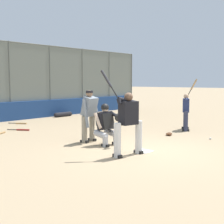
{
  "coord_description": "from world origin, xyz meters",
  "views": [
    {
      "loc": [
        6.98,
        4.97,
        1.95
      ],
      "look_at": [
        0.19,
        -1.0,
        1.05
      ],
      "focal_mm": 50.0,
      "sensor_mm": 36.0,
      "label": 1
    }
  ],
  "objects_px": {
    "batter_on_deck": "(186,110)",
    "baseball_loose": "(210,139)",
    "fielding_glove_on_dirt": "(169,134)",
    "equipment_bag_dugout_side": "(63,114)",
    "spare_bat_third_base_side": "(20,123)",
    "batter_at_plate": "(128,121)",
    "spare_bat_near_backstop": "(21,130)",
    "umpire_home": "(89,114)",
    "catcher_behind_plate": "(107,124)",
    "spare_bat_by_padding": "(1,133)"
  },
  "relations": [
    {
      "from": "spare_bat_by_padding",
      "to": "spare_bat_near_backstop",
      "type": "bearing_deg",
      "value": -22.27
    },
    {
      "from": "umpire_home",
      "to": "batter_on_deck",
      "type": "relative_size",
      "value": 0.81
    },
    {
      "from": "batter_on_deck",
      "to": "umpire_home",
      "type": "bearing_deg",
      "value": 135.32
    },
    {
      "from": "batter_at_plate",
      "to": "baseball_loose",
      "type": "distance_m",
      "value": 3.73
    },
    {
      "from": "batter_on_deck",
      "to": "baseball_loose",
      "type": "distance_m",
      "value": 2.23
    },
    {
      "from": "batter_at_plate",
      "to": "fielding_glove_on_dirt",
      "type": "height_order",
      "value": "batter_at_plate"
    },
    {
      "from": "umpire_home",
      "to": "batter_on_deck",
      "type": "height_order",
      "value": "batter_on_deck"
    },
    {
      "from": "catcher_behind_plate",
      "to": "spare_bat_near_backstop",
      "type": "relative_size",
      "value": 1.6
    },
    {
      "from": "batter_on_deck",
      "to": "equipment_bag_dugout_side",
      "type": "bearing_deg",
      "value": 61.67
    },
    {
      "from": "batter_at_plate",
      "to": "catcher_behind_plate",
      "type": "bearing_deg",
      "value": -105.08
    },
    {
      "from": "batter_at_plate",
      "to": "spare_bat_by_padding",
      "type": "xyz_separation_m",
      "value": [
        0.51,
        -5.58,
        -0.87
      ]
    },
    {
      "from": "batter_on_deck",
      "to": "batter_at_plate",
      "type": "bearing_deg",
      "value": 160.85
    },
    {
      "from": "catcher_behind_plate",
      "to": "batter_on_deck",
      "type": "xyz_separation_m",
      "value": [
        -4.26,
        0.39,
        0.13
      ]
    },
    {
      "from": "fielding_glove_on_dirt",
      "to": "equipment_bag_dugout_side",
      "type": "relative_size",
      "value": 0.24
    },
    {
      "from": "baseball_loose",
      "to": "equipment_bag_dugout_side",
      "type": "height_order",
      "value": "equipment_bag_dugout_side"
    },
    {
      "from": "catcher_behind_plate",
      "to": "equipment_bag_dugout_side",
      "type": "xyz_separation_m",
      "value": [
        -4.06,
        -6.94,
        -0.53
      ]
    },
    {
      "from": "batter_on_deck",
      "to": "spare_bat_by_padding",
      "type": "height_order",
      "value": "batter_on_deck"
    },
    {
      "from": "batter_on_deck",
      "to": "fielding_glove_on_dirt",
      "type": "relative_size",
      "value": 6.91
    },
    {
      "from": "batter_at_plate",
      "to": "spare_bat_near_backstop",
      "type": "bearing_deg",
      "value": -84.16
    },
    {
      "from": "batter_at_plate",
      "to": "spare_bat_near_backstop",
      "type": "relative_size",
      "value": 2.83
    },
    {
      "from": "batter_at_plate",
      "to": "fielding_glove_on_dirt",
      "type": "distance_m",
      "value": 3.52
    },
    {
      "from": "umpire_home",
      "to": "spare_bat_by_padding",
      "type": "bearing_deg",
      "value": -79.01
    },
    {
      "from": "fielding_glove_on_dirt",
      "to": "batter_on_deck",
      "type": "bearing_deg",
      "value": -173.54
    },
    {
      "from": "equipment_bag_dugout_side",
      "to": "fielding_glove_on_dirt",
      "type": "bearing_deg",
      "value": 79.81
    },
    {
      "from": "fielding_glove_on_dirt",
      "to": "equipment_bag_dugout_side",
      "type": "height_order",
      "value": "equipment_bag_dugout_side"
    },
    {
      "from": "catcher_behind_plate",
      "to": "fielding_glove_on_dirt",
      "type": "xyz_separation_m",
      "value": [
        -2.71,
        0.57,
        -0.6
      ]
    },
    {
      "from": "umpire_home",
      "to": "baseball_loose",
      "type": "height_order",
      "value": "umpire_home"
    },
    {
      "from": "umpire_home",
      "to": "equipment_bag_dugout_side",
      "type": "height_order",
      "value": "umpire_home"
    },
    {
      "from": "umpire_home",
      "to": "spare_bat_near_backstop",
      "type": "relative_size",
      "value": 2.1
    },
    {
      "from": "batter_at_plate",
      "to": "batter_on_deck",
      "type": "xyz_separation_m",
      "value": [
        -4.89,
        -0.93,
        -0.11
      ]
    },
    {
      "from": "batter_on_deck",
      "to": "spare_bat_near_backstop",
      "type": "height_order",
      "value": "batter_on_deck"
    },
    {
      "from": "umpire_home",
      "to": "spare_bat_by_padding",
      "type": "height_order",
      "value": "umpire_home"
    },
    {
      "from": "batter_at_plate",
      "to": "umpire_home",
      "type": "height_order",
      "value": "batter_at_plate"
    },
    {
      "from": "batter_at_plate",
      "to": "equipment_bag_dugout_side",
      "type": "bearing_deg",
      "value": -109.26
    },
    {
      "from": "baseball_loose",
      "to": "batter_on_deck",
      "type": "bearing_deg",
      "value": -129.25
    },
    {
      "from": "spare_bat_third_base_side",
      "to": "fielding_glove_on_dirt",
      "type": "relative_size",
      "value": 2.65
    },
    {
      "from": "batter_on_deck",
      "to": "fielding_glove_on_dirt",
      "type": "height_order",
      "value": "batter_on_deck"
    },
    {
      "from": "spare_bat_by_padding",
      "to": "spare_bat_third_base_side",
      "type": "relative_size",
      "value": 0.93
    },
    {
      "from": "catcher_behind_plate",
      "to": "fielding_glove_on_dirt",
      "type": "height_order",
      "value": "catcher_behind_plate"
    },
    {
      "from": "spare_bat_near_backstop",
      "to": "spare_bat_third_base_side",
      "type": "bearing_deg",
      "value": 116.0
    },
    {
      "from": "baseball_loose",
      "to": "umpire_home",
      "type": "bearing_deg",
      "value": -43.02
    },
    {
      "from": "batter_on_deck",
      "to": "spare_bat_third_base_side",
      "type": "distance_m",
      "value": 7.39
    },
    {
      "from": "batter_at_plate",
      "to": "spare_bat_by_padding",
      "type": "relative_size",
      "value": 3.09
    },
    {
      "from": "spare_bat_by_padding",
      "to": "fielding_glove_on_dirt",
      "type": "relative_size",
      "value": 2.45
    },
    {
      "from": "spare_bat_by_padding",
      "to": "baseball_loose",
      "type": "xyz_separation_m",
      "value": [
        -4.07,
        6.28,
        0.0
      ]
    },
    {
      "from": "umpire_home",
      "to": "spare_bat_near_backstop",
      "type": "bearing_deg",
      "value": -94.06
    },
    {
      "from": "catcher_behind_plate",
      "to": "umpire_home",
      "type": "height_order",
      "value": "umpire_home"
    },
    {
      "from": "spare_bat_near_backstop",
      "to": "spare_bat_by_padding",
      "type": "xyz_separation_m",
      "value": [
        0.96,
        0.14,
        -0.0
      ]
    },
    {
      "from": "baseball_loose",
      "to": "spare_bat_near_backstop",
      "type": "bearing_deg",
      "value": -64.12
    },
    {
      "from": "umpire_home",
      "to": "spare_bat_near_backstop",
      "type": "height_order",
      "value": "umpire_home"
    }
  ]
}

